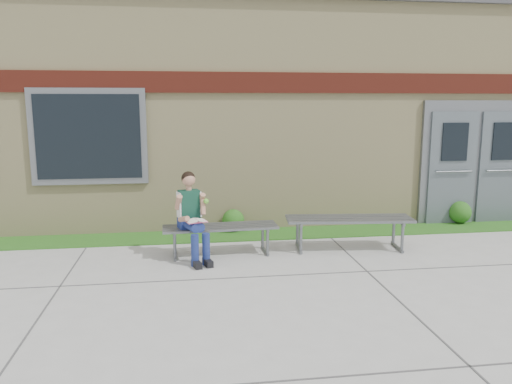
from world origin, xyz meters
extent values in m
plane|color=#9E9E99|center=(0.00, 0.00, 0.00)|extent=(80.00, 80.00, 0.00)
cube|color=#225516|center=(0.00, 2.60, 0.01)|extent=(16.00, 0.80, 0.02)
cube|color=beige|center=(0.00, 6.00, 2.00)|extent=(16.00, 6.00, 4.00)
cube|color=#3F3F42|center=(0.00, 6.00, 4.10)|extent=(16.20, 6.20, 0.20)
cube|color=maroon|center=(0.00, 2.97, 2.60)|extent=(16.00, 0.06, 0.35)
cube|color=slate|center=(-3.00, 2.96, 1.70)|extent=(1.90, 0.08, 1.60)
cube|color=black|center=(-3.00, 2.92, 1.70)|extent=(1.70, 0.04, 1.40)
cube|color=slate|center=(4.00, 2.96, 1.15)|extent=(2.20, 0.08, 2.30)
cube|color=#535C63|center=(3.50, 2.91, 1.05)|extent=(0.92, 0.06, 2.10)
cube|color=#535C63|center=(4.50, 2.91, 1.05)|extent=(0.92, 0.06, 2.10)
cube|color=slate|center=(-0.92, 1.56, 0.43)|extent=(1.73, 0.55, 0.03)
cube|color=slate|center=(-1.60, 1.56, 0.19)|extent=(0.06, 0.48, 0.39)
cube|color=slate|center=(-0.23, 1.56, 0.19)|extent=(0.06, 0.48, 0.39)
cube|color=slate|center=(1.08, 1.56, 0.49)|extent=(1.99, 0.74, 0.04)
cube|color=slate|center=(0.31, 1.56, 0.22)|extent=(0.10, 0.54, 0.44)
cube|color=slate|center=(1.86, 1.56, 0.22)|extent=(0.10, 0.54, 0.44)
cube|color=navy|center=(-1.38, 1.51, 0.52)|extent=(0.36, 0.30, 0.15)
cube|color=#0D3221|center=(-1.37, 1.50, 0.80)|extent=(0.33, 0.26, 0.42)
sphere|color=tan|center=(-1.37, 1.49, 1.16)|extent=(0.24, 0.24, 0.19)
sphere|color=black|center=(-1.38, 1.50, 1.18)|extent=(0.25, 0.25, 0.20)
cylinder|color=navy|center=(-1.39, 1.26, 0.53)|extent=(0.24, 0.41, 0.14)
cylinder|color=navy|center=(-1.23, 1.31, 0.53)|extent=(0.24, 0.41, 0.14)
cylinder|color=navy|center=(-1.31, 1.06, 0.23)|extent=(0.11, 0.11, 0.46)
cylinder|color=navy|center=(-1.15, 1.11, 0.23)|extent=(0.11, 0.11, 0.46)
cube|color=black|center=(-1.29, 1.00, 0.05)|extent=(0.15, 0.25, 0.09)
cube|color=black|center=(-1.13, 1.04, 0.05)|extent=(0.15, 0.25, 0.09)
cylinder|color=tan|center=(-1.52, 1.39, 0.85)|extent=(0.14, 0.22, 0.24)
cylinder|color=tan|center=(-1.19, 1.49, 0.85)|extent=(0.14, 0.22, 0.24)
cube|color=white|center=(-1.28, 1.18, 0.63)|extent=(0.33, 0.27, 0.01)
cube|color=#C04871|center=(-1.28, 1.18, 0.61)|extent=(0.33, 0.28, 0.01)
sphere|color=#69C835|center=(-1.13, 1.38, 0.86)|extent=(0.08, 0.08, 0.08)
sphere|color=#225516|center=(-0.60, 2.85, 0.21)|extent=(0.39, 0.39, 0.39)
sphere|color=#225516|center=(3.69, 2.85, 0.23)|extent=(0.41, 0.41, 0.41)
camera|label=1|loc=(-1.40, -5.69, 2.26)|focal=35.00mm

